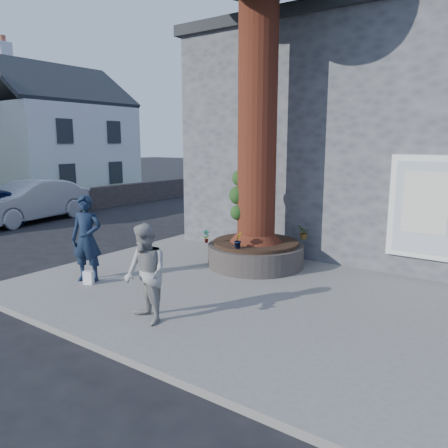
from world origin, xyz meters
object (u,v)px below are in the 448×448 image
Objects in this scene: woman at (146,274)px; car_silver at (29,201)px; planter at (256,253)px; man at (87,239)px.

woman reaches higher than car_silver.
man reaches higher than planter.
woman is (2.62, -0.84, -0.10)m from man.
car_silver is at bearing 131.25° from man.
woman is at bearing -85.35° from planter.
man is (-2.30, -3.12, 0.63)m from planter.
woman is 11.79m from car_silver.
planter is at bearing 114.03° from woman.
woman is 0.34× the size of car_silver.
man is 9.05m from car_silver.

